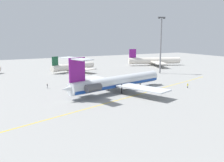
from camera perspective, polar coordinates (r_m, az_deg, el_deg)
ground at (r=79.93m, az=7.92°, el=-3.39°), size 286.22×286.22×0.00m
main_jetliner at (r=84.52m, az=0.68°, el=-0.22°), size 41.75×37.32×12.31m
airliner_mid_left at (r=134.39m, az=-8.31°, el=3.22°), size 27.11×27.20×8.31m
airliner_mid_right at (r=160.25m, az=9.68°, el=4.51°), size 32.80×32.95×10.10m
ground_crew_near_nose at (r=93.23m, az=-14.18°, el=-0.93°), size 0.28×0.45×1.78m
ground_crew_near_tail at (r=94.98m, az=16.48°, el=-0.84°), size 0.28×0.43×1.78m
safety_cone_nose at (r=109.74m, az=5.05°, el=0.56°), size 0.40×0.40×0.55m
safety_cone_wingtip at (r=109.38m, az=4.24°, el=0.54°), size 0.40×0.40×0.55m
safety_cone_tail at (r=110.40m, az=3.76°, el=0.63°), size 0.40×0.40×0.55m
taxiway_centreline at (r=79.09m, az=4.20°, el=-3.47°), size 98.33×33.51×0.01m
light_mast at (r=126.80m, az=10.79°, el=8.29°), size 4.00×0.70×26.97m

